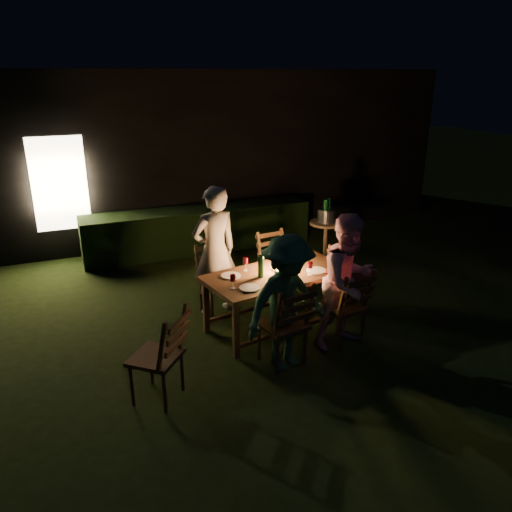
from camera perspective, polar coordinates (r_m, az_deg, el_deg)
name	(u,v)px	position (r m, az deg, el deg)	size (l,w,h in m)	color
garden_envelope	(188,147)	(11.48, -7.79, 12.26)	(40.00, 40.00, 3.20)	black
dining_table	(277,278)	(6.34, 2.43, -2.55)	(1.96, 1.23, 0.76)	#492918
chair_near_left	(284,339)	(5.71, 3.16, -9.40)	(0.55, 0.58, 1.06)	#492918
chair_near_right	(343,319)	(6.23, 9.94, -7.13)	(0.54, 0.57, 1.03)	#492918
chair_far_left	(218,292)	(6.88, -4.40, -4.18)	(0.51, 0.54, 1.00)	#492918
chair_far_right	(277,277)	(7.37, 2.43, -2.42)	(0.51, 0.54, 1.00)	#492918
chair_end	(347,286)	(7.23, 10.40, -3.40)	(0.53, 0.50, 0.93)	#492918
chair_spare	(159,371)	(5.24, -11.05, -12.80)	(0.69, 0.68, 1.05)	#492918
person_house_side	(215,251)	(6.70, -4.75, 0.56)	(0.65, 0.43, 1.78)	#C2B3A5
person_opp_right	(349,282)	(5.98, 10.55, -2.92)	(0.80, 0.62, 1.65)	#E79FB6
person_opp_left	(287,303)	(5.46, 3.56, -5.42)	(1.01, 0.58, 1.56)	#316341
lantern	(278,259)	(6.32, 2.57, -0.37)	(0.16, 0.16, 0.35)	white
plate_far_left	(231,276)	(6.21, -2.88, -2.26)	(0.25, 0.25, 0.01)	white
plate_near_left	(250,288)	(5.86, -0.71, -3.65)	(0.25, 0.25, 0.01)	white
plate_far_right	(295,260)	(6.73, 4.49, -0.48)	(0.25, 0.25, 0.01)	white
plate_near_right	(316,270)	(6.41, 6.87, -1.65)	(0.25, 0.25, 0.01)	white
wineglass_a	(245,264)	(6.35, -1.22, -0.94)	(0.06, 0.06, 0.18)	#59070F
wineglass_b	(233,282)	(5.83, -2.66, -2.95)	(0.06, 0.06, 0.18)	#59070F
wineglass_c	(310,268)	(6.25, 6.19, -1.42)	(0.06, 0.06, 0.18)	#59070F
wineglass_d	(307,253)	(6.77, 5.86, 0.34)	(0.06, 0.06, 0.18)	#59070F
wineglass_e	(285,276)	(6.00, 3.33, -2.25)	(0.06, 0.06, 0.18)	silver
bottle_table	(261,266)	(6.13, 0.55, -1.20)	(0.07, 0.07, 0.28)	#0F471E
napkin_left	(282,283)	(5.99, 3.04, -3.14)	(0.18, 0.14, 0.01)	red
napkin_right	(326,271)	(6.41, 8.01, -1.70)	(0.18, 0.14, 0.01)	red
phone	(248,292)	(5.77, -0.88, -4.10)	(0.14, 0.07, 0.01)	black
side_table	(326,227)	(8.58, 8.00, 3.32)	(0.56, 0.56, 0.76)	olive
ice_bucket	(327,216)	(8.53, 8.06, 4.60)	(0.30, 0.30, 0.22)	#A5A8AD
bottle_bucket_a	(325,214)	(8.46, 7.92, 4.82)	(0.07, 0.07, 0.32)	#0F471E
bottle_bucket_b	(328,212)	(8.57, 8.23, 5.02)	(0.07, 0.07, 0.32)	#0F471E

